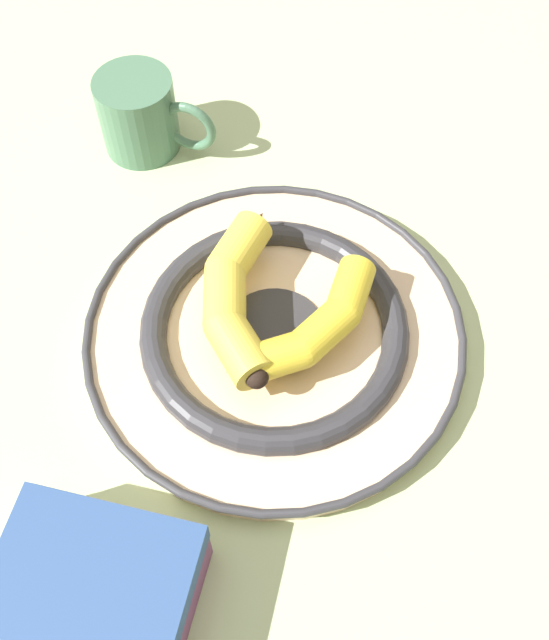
{
  "coord_description": "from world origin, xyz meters",
  "views": [
    {
      "loc": [
        0.38,
        -0.14,
        0.62
      ],
      "look_at": [
        0.04,
        -0.02,
        0.04
      ],
      "focal_mm": 42.0,
      "sensor_mm": 36.0,
      "label": 1
    }
  ],
  "objects_px": {
    "book_stack": "(79,634)",
    "coffee_mug": "(141,114)",
    "banana_b": "(234,293)",
    "decorative_bowl": "(275,332)",
    "banana_a": "(314,328)"
  },
  "relations": [
    {
      "from": "coffee_mug",
      "to": "decorative_bowl",
      "type": "bearing_deg",
      "value": -41.91
    },
    {
      "from": "banana_a",
      "to": "coffee_mug",
      "type": "bearing_deg",
      "value": 77.53
    },
    {
      "from": "decorative_bowl",
      "to": "coffee_mug",
      "type": "bearing_deg",
      "value": -169.76
    },
    {
      "from": "banana_a",
      "to": "banana_b",
      "type": "relative_size",
      "value": 0.86
    },
    {
      "from": "banana_a",
      "to": "coffee_mug",
      "type": "xyz_separation_m",
      "value": [
        -0.32,
        -0.08,
        -0.01
      ]
    },
    {
      "from": "coffee_mug",
      "to": "banana_b",
      "type": "bearing_deg",
      "value": -46.89
    },
    {
      "from": "book_stack",
      "to": "coffee_mug",
      "type": "bearing_deg",
      "value": 16.33
    },
    {
      "from": "decorative_bowl",
      "to": "coffee_mug",
      "type": "height_order",
      "value": "coffee_mug"
    },
    {
      "from": "banana_b",
      "to": "coffee_mug",
      "type": "xyz_separation_m",
      "value": [
        -0.27,
        -0.02,
        -0.01
      ]
    },
    {
      "from": "banana_a",
      "to": "banana_b",
      "type": "bearing_deg",
      "value": 107.72
    },
    {
      "from": "book_stack",
      "to": "coffee_mug",
      "type": "relative_size",
      "value": 2.0
    },
    {
      "from": "banana_a",
      "to": "book_stack",
      "type": "bearing_deg",
      "value": -170.96
    },
    {
      "from": "banana_a",
      "to": "book_stack",
      "type": "relative_size",
      "value": 0.69
    },
    {
      "from": "banana_b",
      "to": "book_stack",
      "type": "relative_size",
      "value": 0.81
    },
    {
      "from": "banana_a",
      "to": "banana_b",
      "type": "height_order",
      "value": "banana_b"
    }
  ]
}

